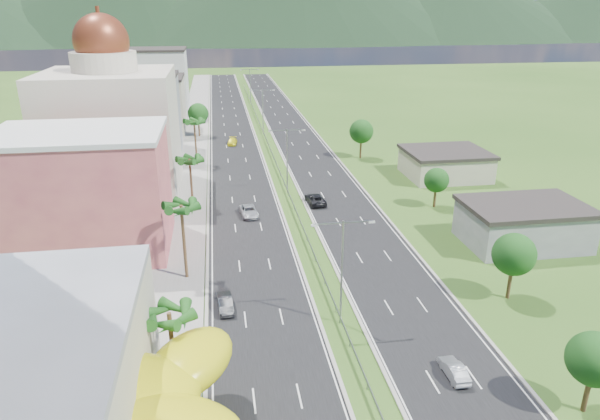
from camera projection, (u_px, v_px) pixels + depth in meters
name	position (u px, v px, depth m)	size (l,w,h in m)	color
ground	(367.00, 389.00, 44.06)	(500.00, 500.00, 0.00)	#2D5119
road_left	(234.00, 140.00, 126.05)	(11.00, 260.00, 0.04)	black
road_right	(296.00, 138.00, 128.21)	(11.00, 260.00, 0.04)	black
sidewalk_left	(193.00, 141.00, 124.67)	(7.00, 260.00, 0.12)	gray
median_guardrail	(273.00, 156.00, 110.29)	(0.10, 216.06, 0.76)	gray
streetlight_median_b	(342.00, 262.00, 50.89)	(6.04, 0.25, 11.00)	gray
streetlight_median_c	(287.00, 154.00, 87.81)	(6.04, 0.25, 11.00)	gray
streetlight_median_d	(263.00, 107.00, 129.34)	(6.04, 0.25, 11.00)	gray
streetlight_median_e	(250.00, 82.00, 170.88)	(6.04, 0.25, 11.00)	gray
lime_canopy	(97.00, 399.00, 35.71)	(18.00, 15.00, 7.40)	gold
pink_shophouse	(84.00, 194.00, 66.90)	(20.00, 15.00, 15.00)	#BA4C5A
domed_building	(112.00, 126.00, 86.76)	(20.00, 20.00, 28.70)	beige
midrise_grey	(140.00, 117.00, 111.17)	(16.00, 15.00, 16.00)	gray
midrise_beige	(151.00, 106.00, 132.02)	(16.00, 15.00, 13.00)	#B9AE98
midrise_white	(159.00, 83.00, 152.36)	(16.00, 15.00, 18.00)	silver
shed_near	(523.00, 226.00, 70.27)	(15.00, 10.00, 5.00)	gray
shed_far	(445.00, 165.00, 98.35)	(14.00, 12.00, 4.40)	#B9AE98
palm_tree_b	(169.00, 318.00, 41.16)	(3.60, 3.60, 8.10)	#47301C
palm_tree_c	(181.00, 209.00, 59.11)	(3.60, 3.60, 9.60)	#47301C
palm_tree_d	(190.00, 162.00, 80.68)	(3.60, 3.60, 8.60)	#47301C
palm_tree_e	(194.00, 123.00, 103.49)	(3.60, 3.60, 9.40)	#47301C
leafy_tree_lfar	(198.00, 114.00, 127.54)	(4.90, 4.90, 8.05)	#47301C
leafy_tree_ra	(595.00, 359.00, 40.04)	(4.20, 4.20, 6.90)	#47301C
leafy_tree_rb	(514.00, 255.00, 56.02)	(4.55, 4.55, 7.47)	#47301C
leafy_tree_rc	(437.00, 180.00, 82.58)	(3.85, 3.85, 6.33)	#47301C
leafy_tree_rd	(361.00, 131.00, 109.27)	(4.90, 4.90, 8.05)	#47301C
mountain_ridge	(295.00, 42.00, 468.05)	(860.00, 140.00, 90.00)	black
car_dark_left	(225.00, 303.00, 55.35)	(1.47, 4.21, 1.39)	black
car_silver_mid_left	(249.00, 211.00, 80.19)	(2.37, 5.14, 1.43)	#A4A8AC
car_yellow_far_left	(232.00, 141.00, 121.71)	(1.92, 4.73, 1.37)	yellow
car_silver_right	(454.00, 370.00, 45.32)	(1.38, 3.95, 1.30)	#9B9DA2
car_dark_far_right	(315.00, 199.00, 85.10)	(2.53, 5.50, 1.53)	black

